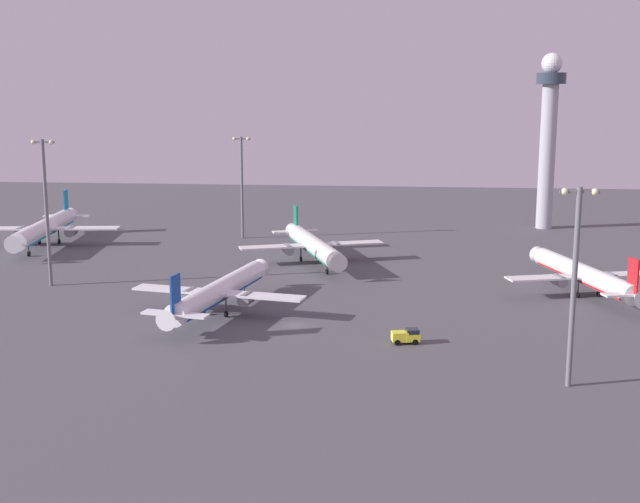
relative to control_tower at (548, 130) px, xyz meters
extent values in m
plane|color=#4C4C51|center=(-56.06, -105.17, -27.42)|extent=(416.00, 416.00, 0.00)
cylinder|color=#A8A8B2|center=(0.00, 0.00, -7.53)|extent=(4.40, 4.40, 39.77)
cylinder|color=#2D3847|center=(0.00, 0.00, 13.86)|extent=(8.00, 8.00, 3.00)
sphere|color=silver|center=(0.00, 0.00, 17.88)|extent=(5.60, 5.60, 5.60)
cylinder|color=white|center=(-69.78, -98.88, -23.50)|extent=(9.86, 34.49, 3.63)
cone|color=white|center=(-66.43, -80.84, -23.50)|extent=(3.81, 2.89, 3.45)
cone|color=white|center=(-73.17, -117.11, -23.50)|extent=(3.70, 3.23, 3.27)
cube|color=white|center=(-69.96, -99.82, -23.69)|extent=(30.77, 9.35, 0.33)
cube|color=white|center=(-72.84, -115.33, -23.31)|extent=(10.76, 4.18, 0.33)
cube|color=#19479E|center=(-72.79, -115.04, -20.39)|extent=(0.84, 3.06, 6.21)
cylinder|color=slate|center=(-75.13, -98.86, -24.36)|extent=(2.70, 3.77, 2.10)
cylinder|color=slate|center=(-64.79, -100.78, -24.36)|extent=(2.70, 3.77, 2.10)
cube|color=#19479E|center=(-69.78, -98.88, -24.50)|extent=(9.00, 31.72, 0.34)
cylinder|color=#333338|center=(-67.77, -88.05, -25.20)|extent=(0.27, 0.27, 3.39)
cylinder|color=black|center=(-67.77, -88.05, -26.89)|extent=(0.57, 1.10, 1.05)
cylinder|color=#333338|center=(-72.29, -100.85, -25.20)|extent=(0.27, 0.27, 3.39)
cylinder|color=black|center=(-72.29, -100.85, -26.89)|extent=(0.57, 1.10, 1.05)
cylinder|color=#333338|center=(-68.15, -101.61, -25.20)|extent=(0.27, 0.27, 3.39)
cylinder|color=black|center=(-68.15, -101.61, -26.89)|extent=(0.57, 1.10, 1.05)
cylinder|color=silver|center=(-5.36, -78.67, -23.52)|extent=(13.33, 33.85, 3.62)
cone|color=silver|center=(-10.62, -61.18, -23.52)|extent=(3.95, 3.18, 3.44)
cone|color=silver|center=(-0.04, -96.35, -23.52)|extent=(3.88, 3.49, 3.25)
cube|color=silver|center=(-5.08, -79.59, -23.71)|extent=(30.26, 12.41, 0.33)
cube|color=silver|center=(-0.56, -94.62, -23.33)|extent=(10.68, 5.20, 0.33)
cube|color=red|center=(-0.65, -94.35, -20.42)|extent=(1.15, 3.00, 6.18)
cylinder|color=slate|center=(-10.10, -81.09, -24.37)|extent=(2.99, 3.88, 2.09)
cylinder|color=slate|center=(-0.07, -78.08, -24.37)|extent=(2.99, 3.88, 2.09)
cube|color=red|center=(-5.36, -78.67, -24.51)|extent=(12.19, 31.12, 0.34)
cylinder|color=#333338|center=(-8.51, -68.18, -25.21)|extent=(0.27, 0.27, 3.38)
cylinder|color=black|center=(-8.51, -68.18, -26.89)|extent=(0.67, 1.11, 1.05)
cylinder|color=#333338|center=(-6.68, -81.56, -25.21)|extent=(0.27, 0.27, 3.38)
cylinder|color=black|center=(-6.68, -81.56, -26.89)|extent=(0.67, 1.11, 1.05)
cylinder|color=#333338|center=(-2.67, -80.35, -25.21)|extent=(0.27, 0.27, 3.38)
cylinder|color=black|center=(-2.67, -80.35, -26.89)|extent=(0.67, 1.11, 1.05)
cylinder|color=silver|center=(-58.79, -55.73, -23.27)|extent=(16.55, 35.43, 3.85)
cone|color=silver|center=(-51.88, -73.90, -23.27)|extent=(4.28, 3.57, 3.65)
cone|color=silver|center=(-65.76, -37.38, -23.27)|extent=(4.24, 3.88, 3.46)
cube|color=silver|center=(-59.15, -54.79, -23.47)|extent=(31.71, 15.30, 0.35)
cube|color=silver|center=(-65.08, -39.18, -23.07)|extent=(11.27, 6.23, 0.35)
cube|color=#146B4C|center=(-64.97, -39.46, -19.98)|extent=(1.43, 3.14, 6.58)
cylinder|color=slate|center=(-53.94, -52.81, -24.18)|extent=(3.38, 4.20, 2.23)
cylinder|color=slate|center=(-64.35, -56.77, -24.18)|extent=(3.38, 4.20, 2.23)
cube|color=#146B4C|center=(-58.79, -55.73, -24.33)|extent=(15.15, 32.57, 0.36)
cylinder|color=#333338|center=(-54.64, -66.63, -25.06)|extent=(0.28, 0.28, 3.59)
cylinder|color=black|center=(-54.64, -66.63, -26.86)|extent=(0.77, 1.18, 1.11)
cylinder|color=#333338|center=(-57.60, -52.58, -25.06)|extent=(0.28, 0.28, 3.59)
cylinder|color=black|center=(-57.60, -52.58, -26.86)|extent=(0.77, 1.18, 1.11)
cylinder|color=#333338|center=(-61.77, -54.16, -25.06)|extent=(0.28, 0.28, 3.59)
cylinder|color=black|center=(-61.77, -54.16, -26.86)|extent=(0.77, 1.18, 1.11)
cylinder|color=white|center=(-126.98, -42.37, -22.85)|extent=(9.58, 40.28, 4.23)
cone|color=white|center=(-124.11, -63.55, -22.85)|extent=(4.34, 3.19, 4.02)
cone|color=white|center=(-129.89, -20.96, -22.85)|extent=(4.19, 3.60, 3.81)
cube|color=white|center=(-127.13, -41.26, -23.08)|extent=(35.90, 9.21, 0.39)
cube|color=white|center=(-129.60, -23.06, -22.63)|extent=(12.49, 4.30, 0.39)
cube|color=#1984B2|center=(-129.56, -23.39, -19.24)|extent=(0.81, 3.58, 7.24)
cylinder|color=slate|center=(-121.06, -40.44, -23.86)|extent=(2.97, 4.30, 2.45)
cylinder|color=slate|center=(-133.20, -42.09, -23.86)|extent=(2.97, 4.30, 2.45)
cube|color=#1984B2|center=(-126.98, -42.37, -24.02)|extent=(8.73, 37.05, 0.40)
cylinder|color=#333338|center=(-125.26, -55.08, -24.83)|extent=(0.31, 0.31, 3.95)
cylinder|color=black|center=(-125.26, -55.08, -26.81)|extent=(0.61, 1.27, 1.22)
cylinder|color=#333338|center=(-124.93, -39.28, -24.83)|extent=(0.31, 0.31, 3.95)
cylinder|color=black|center=(-124.93, -39.28, -26.81)|extent=(0.61, 1.27, 1.22)
cylinder|color=#333338|center=(-129.78, -39.94, -24.83)|extent=(0.31, 0.31, 3.95)
cylinder|color=black|center=(-129.78, -39.94, -26.81)|extent=(0.61, 1.27, 1.22)
cube|color=yellow|center=(-37.12, -113.03, -26.42)|extent=(2.47, 2.39, 1.10)
cube|color=#1E232D|center=(-37.12, -113.03, -25.52)|extent=(2.19, 2.18, 0.70)
cube|color=yellow|center=(-38.97, -113.42, -26.27)|extent=(2.74, 2.37, 1.40)
cylinder|color=black|center=(-37.00, -112.14, -26.97)|extent=(0.94, 0.48, 0.90)
cylinder|color=black|center=(-36.65, -113.80, -26.97)|extent=(0.94, 0.48, 0.90)
cylinder|color=black|center=(-39.63, -112.69, -26.97)|extent=(0.94, 0.48, 0.90)
cylinder|color=black|center=(-39.28, -114.36, -26.97)|extent=(0.94, 0.48, 0.90)
cylinder|color=slate|center=(-107.45, -82.58, -13.16)|extent=(0.70, 0.70, 28.51)
cube|color=slate|center=(-107.45, -82.58, 0.50)|extent=(4.80, 0.40, 0.40)
sphere|color=#F9EAB2|center=(-109.25, -82.58, 0.50)|extent=(0.90, 0.90, 0.90)
sphere|color=#F9EAB2|center=(-105.65, -82.58, 0.50)|extent=(0.90, 0.90, 0.90)
cylinder|color=slate|center=(-80.94, -25.39, -14.22)|extent=(0.70, 0.70, 26.39)
cube|color=slate|center=(-80.94, -25.39, -1.63)|extent=(4.80, 0.40, 0.40)
sphere|color=#F9EAB2|center=(-82.74, -25.39, -1.63)|extent=(0.90, 0.90, 0.90)
sphere|color=#F9EAB2|center=(-79.14, -25.39, -1.63)|extent=(0.90, 0.90, 0.90)
cylinder|color=slate|center=(-17.29, -129.19, -14.62)|extent=(0.70, 0.70, 25.60)
cube|color=slate|center=(-17.29, -129.19, -2.42)|extent=(4.80, 0.40, 0.40)
sphere|color=#F9EAB2|center=(-19.09, -129.19, -2.42)|extent=(0.90, 0.90, 0.90)
sphere|color=#F9EAB2|center=(-15.49, -129.19, -2.42)|extent=(0.90, 0.90, 0.90)
camera|label=1|loc=(-38.22, -230.60, 9.06)|focal=45.46mm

